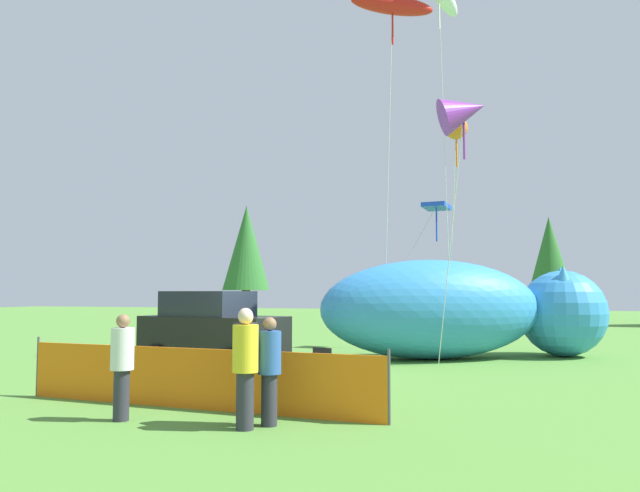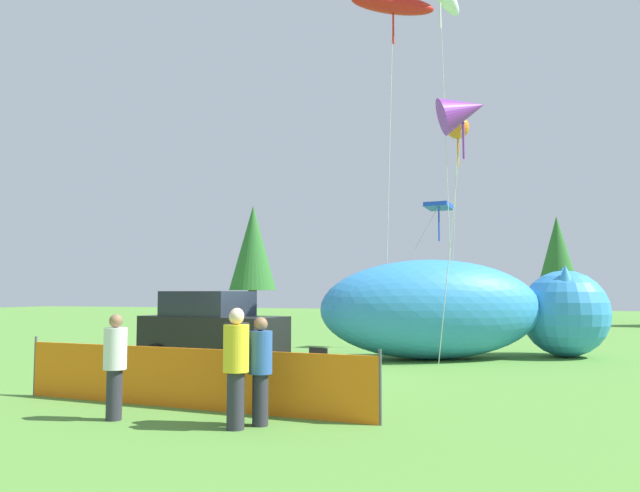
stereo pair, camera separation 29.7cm
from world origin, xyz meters
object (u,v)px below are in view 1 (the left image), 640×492
object	(u,v)px
spectator_in_yellow_shirt	(245,361)
kite_blue_box	(435,209)
spectator_in_grey_shirt	(269,366)
kite_orange_flower	(456,130)
spectator_in_white_shirt	(245,364)
folding_chair	(318,366)
kite_purple_delta	(464,112)
inflatable_cat	(461,313)
kite_red_lizard	(392,6)
spectator_in_blue_shirt	(122,362)
parked_car	(212,330)

from	to	relation	value
spectator_in_yellow_shirt	kite_blue_box	xyz separation A→B (m)	(1.32, 14.18, 4.15)
spectator_in_grey_shirt	kite_orange_flower	world-z (taller)	kite_orange_flower
spectator_in_white_shirt	folding_chair	bearing A→B (deg)	90.81
folding_chair	kite_purple_delta	xyz separation A→B (m)	(2.76, 4.29, 6.37)
inflatable_cat	spectator_in_grey_shirt	xyz separation A→B (m)	(-2.06, -10.76, -0.50)
spectator_in_yellow_shirt	kite_orange_flower	distance (m)	13.64
kite_purple_delta	kite_red_lizard	size ratio (longest dim) A/B	0.65
inflatable_cat	kite_blue_box	distance (m)	5.14
kite_orange_flower	kite_purple_delta	distance (m)	4.03
spectator_in_white_shirt	kite_orange_flower	bearing A→B (deg)	79.77
inflatable_cat	spectator_in_yellow_shirt	bearing A→B (deg)	-130.13
spectator_in_white_shirt	spectator_in_yellow_shirt	xyz separation A→B (m)	(-0.13, 0.29, 0.01)
inflatable_cat	kite_red_lizard	distance (m)	10.02
kite_blue_box	kite_red_lizard	bearing A→B (deg)	-101.79
kite_red_lizard	spectator_in_blue_shirt	bearing A→B (deg)	-103.46
folding_chair	spectator_in_blue_shirt	distance (m)	4.39
kite_purple_delta	kite_red_lizard	world-z (taller)	kite_red_lizard
spectator_in_blue_shirt	kite_orange_flower	xyz separation A→B (m)	(4.34, 12.07, 6.52)
folding_chair	inflatable_cat	size ratio (longest dim) A/B	0.10
parked_car	spectator_in_grey_shirt	bearing A→B (deg)	-45.50
parked_car	spectator_in_blue_shirt	xyz separation A→B (m)	(1.74, -6.55, -0.10)
spectator_in_white_shirt	kite_red_lizard	xyz separation A→B (m)	(0.36, 10.52, 10.24)
kite_orange_flower	kite_blue_box	xyz separation A→B (m)	(-1.00, 2.38, -2.31)
inflatable_cat	spectator_in_grey_shirt	world-z (taller)	inflatable_cat
folding_chair	spectator_in_white_shirt	distance (m)	3.87
inflatable_cat	spectator_in_yellow_shirt	xyz separation A→B (m)	(-2.44, -10.83, -0.42)
folding_chair	kite_purple_delta	distance (m)	8.16
inflatable_cat	kite_orange_flower	xyz separation A→B (m)	(-0.13, 0.96, 6.04)
kite_purple_delta	folding_chair	bearing A→B (deg)	-122.75
kite_blue_box	inflatable_cat	bearing A→B (deg)	-71.40
inflatable_cat	parked_car	bearing A→B (deg)	-171.15
spectator_in_yellow_shirt	spectator_in_grey_shirt	bearing A→B (deg)	10.69
inflatable_cat	spectator_in_blue_shirt	bearing A→B (deg)	-139.33
parked_car	kite_blue_box	distance (m)	10.25
parked_car	kite_purple_delta	world-z (taller)	kite_purple_delta
spectator_in_blue_shirt	kite_purple_delta	distance (m)	11.18
spectator_in_yellow_shirt	kite_red_lizard	xyz separation A→B (m)	(0.49, 10.23, 10.23)
spectator_in_yellow_shirt	inflatable_cat	bearing A→B (deg)	77.30
spectator_in_white_shirt	spectator_in_grey_shirt	distance (m)	0.44
spectator_in_grey_shirt	kite_blue_box	distance (m)	14.76
kite_orange_flower	kite_red_lizard	xyz separation A→B (m)	(-1.82, -1.56, 3.78)
spectator_in_blue_shirt	kite_blue_box	bearing A→B (deg)	76.99
kite_blue_box	kite_purple_delta	size ratio (longest dim) A/B	0.71
folding_chair	spectator_in_yellow_shirt	size ratio (longest dim) A/B	0.49
spectator_in_blue_shirt	kite_orange_flower	size ratio (longest dim) A/B	0.22
kite_orange_flower	kite_purple_delta	bearing A→B (deg)	-82.48
spectator_in_white_shirt	spectator_in_yellow_shirt	bearing A→B (deg)	114.66
kite_red_lizard	spectator_in_yellow_shirt	bearing A→B (deg)	-92.75
spectator_in_white_shirt	spectator_in_yellow_shirt	world-z (taller)	spectator_in_yellow_shirt
parked_car	kite_orange_flower	world-z (taller)	kite_orange_flower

